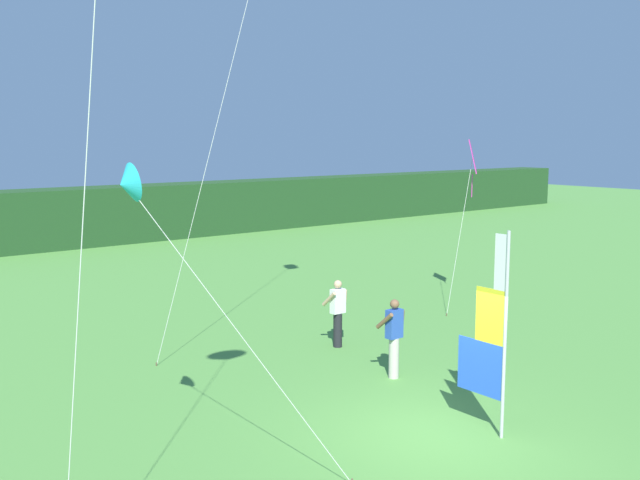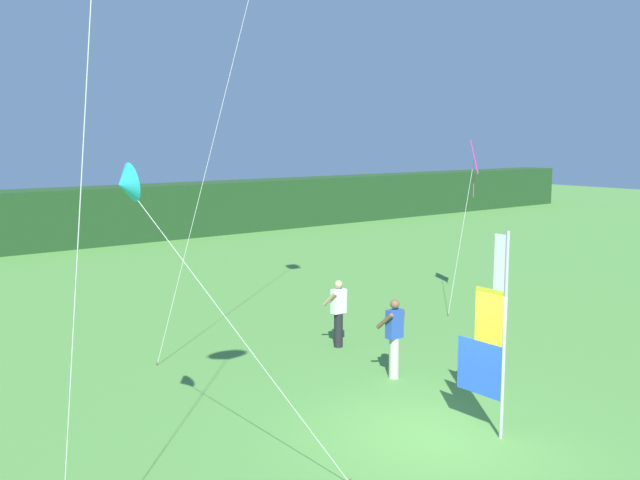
% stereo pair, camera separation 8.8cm
% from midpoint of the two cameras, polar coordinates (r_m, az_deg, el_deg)
% --- Properties ---
extents(ground_plane, '(120.00, 120.00, 0.00)m').
position_cam_midpoint_polar(ground_plane, '(13.19, 9.44, -15.02)').
color(ground_plane, '#518E3D').
extents(distant_treeline, '(80.00, 2.40, 2.75)m').
position_cam_midpoint_polar(distant_treeline, '(35.33, -23.36, 1.32)').
color(distant_treeline, '#1E421E').
rests_on(distant_treeline, ground).
extents(banner_flag, '(0.06, 1.03, 3.62)m').
position_cam_midpoint_polar(banner_flag, '(12.94, 13.46, -7.46)').
color(banner_flag, '#B7B7BC').
rests_on(banner_flag, ground).
extents(person_near_banner, '(0.55, 0.48, 1.68)m').
position_cam_midpoint_polar(person_near_banner, '(17.90, 1.60, -5.65)').
color(person_near_banner, black).
rests_on(person_near_banner, ground).
extents(person_mid_field, '(0.55, 0.48, 1.73)m').
position_cam_midpoint_polar(person_mid_field, '(15.72, 6.03, -7.55)').
color(person_mid_field, '#B7B2A3').
rests_on(person_mid_field, ground).
extents(kite_cyan_delta_0, '(2.65, 2.37, 4.81)m').
position_cam_midpoint_polar(kite_cyan_delta_0, '(10.67, -14.74, 4.16)').
color(kite_cyan_delta_0, brown).
rests_on(kite_cyan_delta_0, ground).
extents(kite_magenta_diamond_3, '(1.94, 0.83, 5.09)m').
position_cam_midpoint_polar(kite_magenta_diamond_3, '(22.27, 12.14, 6.10)').
color(kite_magenta_diamond_3, brown).
rests_on(kite_magenta_diamond_3, ground).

